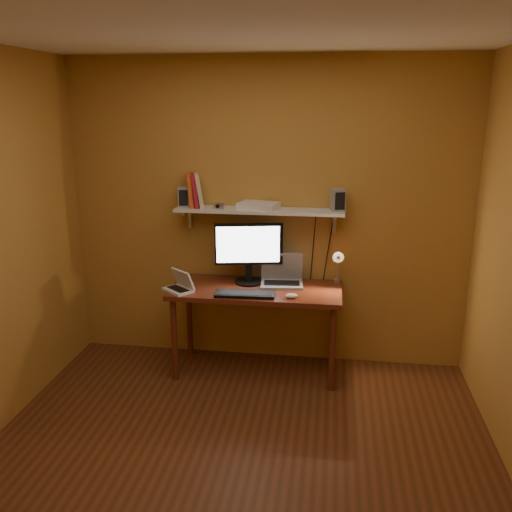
% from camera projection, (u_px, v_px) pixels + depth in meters
% --- Properties ---
extents(room, '(3.44, 3.24, 2.64)m').
position_uv_depth(room, '(232.00, 271.00, 3.08)').
color(room, '#5F2F18').
rests_on(room, ground).
extents(desk, '(1.40, 0.60, 0.75)m').
position_uv_depth(desk, '(256.00, 298.00, 4.48)').
color(desk, maroon).
rests_on(desk, ground).
extents(wall_shelf, '(1.40, 0.25, 0.21)m').
position_uv_depth(wall_shelf, '(259.00, 211.00, 4.47)').
color(wall_shelf, silver).
rests_on(wall_shelf, room).
extents(monitor, '(0.56, 0.28, 0.51)m').
position_uv_depth(monitor, '(249.00, 250.00, 4.51)').
color(monitor, black).
rests_on(monitor, desk).
extents(laptop, '(0.37, 0.28, 0.26)m').
position_uv_depth(laptop, '(282.00, 276.00, 4.55)').
color(laptop, gray).
rests_on(laptop, desk).
extents(netbook, '(0.29, 0.28, 0.17)m').
position_uv_depth(netbook, '(180.00, 285.00, 4.38)').
color(netbook, silver).
rests_on(netbook, desk).
extents(keyboard, '(0.48, 0.18, 0.03)m').
position_uv_depth(keyboard, '(245.00, 294.00, 4.28)').
color(keyboard, black).
rests_on(keyboard, desk).
extents(mouse, '(0.11, 0.08, 0.04)m').
position_uv_depth(mouse, '(291.00, 296.00, 4.23)').
color(mouse, silver).
rests_on(mouse, desk).
extents(desk_lamp, '(0.09, 0.23, 0.38)m').
position_uv_depth(desk_lamp, '(338.00, 263.00, 4.43)').
color(desk_lamp, silver).
rests_on(desk_lamp, desk).
extents(speaker_left, '(0.11, 0.11, 0.17)m').
position_uv_depth(speaker_left, '(184.00, 197.00, 4.54)').
color(speaker_left, gray).
rests_on(speaker_left, wall_shelf).
extents(speaker_right, '(0.13, 0.13, 0.18)m').
position_uv_depth(speaker_right, '(338.00, 200.00, 4.36)').
color(speaker_right, gray).
rests_on(speaker_right, wall_shelf).
extents(books, '(0.19, 0.20, 0.28)m').
position_uv_depth(books, '(194.00, 190.00, 4.52)').
color(books, '#CB4C1B').
rests_on(books, wall_shelf).
extents(shelf_camera, '(0.10, 0.05, 0.06)m').
position_uv_depth(shelf_camera, '(218.00, 206.00, 4.45)').
color(shelf_camera, silver).
rests_on(shelf_camera, wall_shelf).
extents(router, '(0.36, 0.29, 0.05)m').
position_uv_depth(router, '(259.00, 206.00, 4.47)').
color(router, silver).
rests_on(router, wall_shelf).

